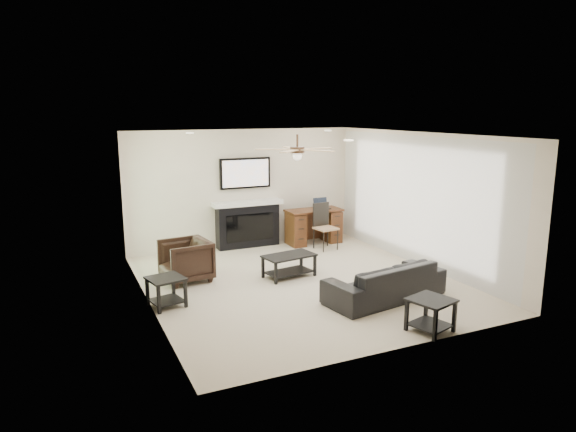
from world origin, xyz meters
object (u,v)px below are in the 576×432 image
at_px(sofa, 385,281).
at_px(fireplace_unit, 248,203).
at_px(desk, 314,226).
at_px(coffee_table, 289,266).
at_px(armchair, 186,260).

relative_size(sofa, fireplace_unit, 1.03).
bearing_deg(desk, sofa, -99.34).
bearing_deg(fireplace_unit, coffee_table, -91.47).
height_order(armchair, desk, desk).
xyz_separation_m(armchair, fireplace_unit, (1.76, 1.68, 0.59)).
relative_size(armchair, fireplace_unit, 0.42).
bearing_deg(sofa, coffee_table, -69.87).
height_order(sofa, desk, desk).
bearing_deg(armchair, coffee_table, 65.46).
bearing_deg(fireplace_unit, sofa, -77.58).
bearing_deg(armchair, sofa, 43.80).
relative_size(sofa, coffee_table, 2.19).
bearing_deg(sofa, desk, -108.57).
bearing_deg(fireplace_unit, desk, -12.77).
bearing_deg(coffee_table, sofa, -69.72).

